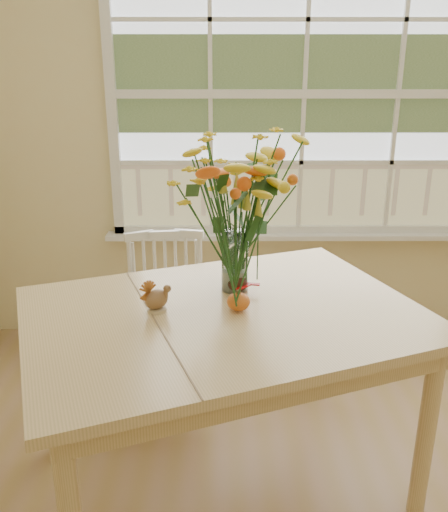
{
  "coord_description": "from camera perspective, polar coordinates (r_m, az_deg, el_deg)",
  "views": [
    {
      "loc": [
        -0.48,
        -1.08,
        1.72
      ],
      "look_at": [
        -0.48,
        0.85,
        1.03
      ],
      "focal_mm": 38.0,
      "sensor_mm": 36.0,
      "label": 1
    }
  ],
  "objects": [
    {
      "name": "dining_table",
      "position": [
        2.16,
        0.0,
        -8.0
      ],
      "size": [
        1.79,
        1.54,
        0.81
      ],
      "rotation": [
        0.0,
        0.0,
        0.36
      ],
      "color": "tan",
      "rests_on": "floor"
    },
    {
      "name": "dark_gourd",
      "position": [
        2.28,
        1.38,
        -2.91
      ],
      "size": [
        0.13,
        0.08,
        0.07
      ],
      "color": "#38160F",
      "rests_on": "dining_table"
    },
    {
      "name": "wall_back",
      "position": [
        3.39,
        8.2,
        13.19
      ],
      "size": [
        4.0,
        0.02,
        2.7
      ],
      "primitive_type": "cube",
      "color": "beige",
      "rests_on": "floor"
    },
    {
      "name": "pumpkin",
      "position": [
        2.11,
        1.53,
        -4.92
      ],
      "size": [
        0.09,
        0.09,
        0.07
      ],
      "primitive_type": "ellipsoid",
      "color": "#C34D17",
      "rests_on": "dining_table"
    },
    {
      "name": "turkey_figurine",
      "position": [
        2.12,
        -7.12,
        -4.55
      ],
      "size": [
        0.12,
        0.12,
        0.12
      ],
      "rotation": [
        0.0,
        0.0,
        0.72
      ],
      "color": "#CCB78C",
      "rests_on": "dining_table"
    },
    {
      "name": "flower_vase",
      "position": [
        2.2,
        1.2,
        5.69
      ],
      "size": [
        0.53,
        0.53,
        0.63
      ],
      "color": "white",
      "rests_on": "dining_table"
    },
    {
      "name": "window",
      "position": [
        3.34,
        8.45,
        16.21
      ],
      "size": [
        2.42,
        0.12,
        1.74
      ],
      "color": "silver",
      "rests_on": "wall_back"
    },
    {
      "name": "windsor_chair",
      "position": [
        2.89,
        -6.0,
        -5.52
      ],
      "size": [
        0.45,
        0.43,
        0.88
      ],
      "rotation": [
        0.0,
        0.0,
        0.12
      ],
      "color": "white",
      "rests_on": "floor"
    }
  ]
}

